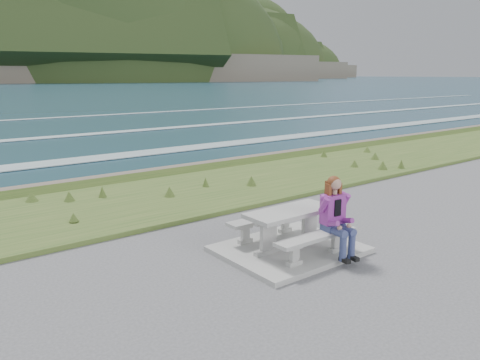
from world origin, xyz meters
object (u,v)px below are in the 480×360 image
at_px(bench_seaward, 266,221).
at_px(seated_woman, 338,227).
at_px(picnic_table, 290,218).
at_px(bench_landward, 316,240).

bearing_deg(bench_seaward, seated_woman, -74.78).
distance_m(picnic_table, bench_landward, 0.74).
height_order(picnic_table, seated_woman, seated_woman).
xyz_separation_m(picnic_table, bench_landward, (0.00, -0.70, -0.23)).
distance_m(picnic_table, seated_woman, 0.94).
bearing_deg(picnic_table, bench_seaward, 90.00).
height_order(picnic_table, bench_landward, picnic_table).
relative_size(picnic_table, bench_landward, 1.00).
bearing_deg(bench_landward, seated_woman, -18.39).
bearing_deg(seated_woman, bench_landward, 169.52).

